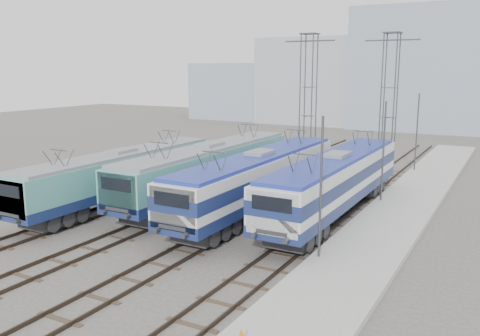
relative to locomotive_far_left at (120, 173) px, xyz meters
name	(u,v)px	position (x,y,z in m)	size (l,w,h in m)	color
ground	(150,245)	(6.75, -5.36, -2.19)	(160.00, 160.00, 0.00)	#514C47
platform	(383,230)	(16.95, 2.64, -2.04)	(4.00, 70.00, 0.30)	#9E9E99
locomotive_far_left	(120,173)	(0.00, 0.00, 0.00)	(2.78, 17.57, 3.31)	navy
locomotive_center_left	(208,168)	(4.50, 3.90, 0.14)	(2.98, 18.81, 3.54)	navy
locomotive_center_right	(258,177)	(9.00, 2.75, 0.18)	(2.95, 18.66, 3.51)	navy
locomotive_far_right	(335,179)	(13.50, 4.38, 0.18)	(2.95, 18.66, 3.51)	navy
catenary_tower_west	(308,97)	(6.75, 16.64, 4.45)	(4.50, 1.20, 12.00)	#3F4247
catenary_tower_east	(389,98)	(13.25, 18.64, 4.45)	(4.50, 1.20, 12.00)	#3F4247
mast_front	(321,191)	(15.35, -3.36, 1.31)	(0.12, 0.12, 7.00)	#3F4247
mast_mid	(383,154)	(15.35, 8.64, 1.31)	(0.12, 0.12, 7.00)	#3F4247
mast_rear	(417,134)	(15.35, 20.64, 1.31)	(0.12, 0.12, 7.00)	#3F4247
safety_cone	(241,336)	(15.94, -12.08, -1.59)	(0.30, 0.30, 0.61)	#EC6400
building_west	(318,81)	(-7.25, 56.64, 4.81)	(18.00, 12.00, 14.00)	#949CA5
building_center	(432,69)	(10.75, 56.64, 6.81)	(22.00, 14.00, 18.00)	#8492A4
building_far_west	(235,91)	(-23.25, 56.64, 2.81)	(14.00, 10.00, 10.00)	#8492A4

